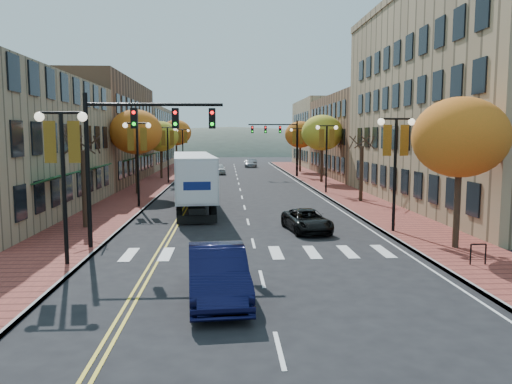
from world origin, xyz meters
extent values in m
plane|color=black|center=(0.00, 0.00, 0.00)|extent=(200.00, 200.00, 0.00)
cube|color=brown|center=(-9.00, 32.50, 0.07)|extent=(4.00, 85.00, 0.15)
cube|color=brown|center=(9.00, 32.50, 0.07)|extent=(4.00, 85.00, 0.15)
cube|color=brown|center=(-17.00, 36.00, 5.50)|extent=(12.00, 24.00, 11.00)
cube|color=#9E8966|center=(-17.00, 61.00, 4.75)|extent=(12.00, 26.00, 9.50)
cube|color=#997F5B|center=(18.50, 16.00, 7.50)|extent=(15.00, 28.00, 15.00)
cube|color=brown|center=(18.50, 42.00, 5.00)|extent=(15.00, 24.00, 10.00)
cube|color=#9E8966|center=(18.50, 64.00, 5.50)|extent=(15.00, 20.00, 11.00)
cylinder|color=#382619|center=(-9.00, 8.00, 2.25)|extent=(0.28, 0.28, 4.20)
cylinder|color=#382619|center=(-9.00, 24.00, 2.60)|extent=(0.28, 0.28, 4.90)
ellipsoid|color=orange|center=(-9.00, 24.00, 5.46)|extent=(4.48, 4.48, 3.81)
cylinder|color=#382619|center=(-9.00, 40.00, 2.42)|extent=(0.28, 0.28, 4.55)
ellipsoid|color=gold|center=(-9.00, 40.00, 5.07)|extent=(4.16, 4.16, 3.54)
cylinder|color=#382619|center=(-9.00, 58.00, 2.67)|extent=(0.28, 0.28, 5.04)
ellipsoid|color=orange|center=(-9.00, 58.00, 5.62)|extent=(4.61, 4.61, 3.92)
cylinder|color=#382619|center=(9.00, 2.00, 2.42)|extent=(0.28, 0.28, 4.55)
ellipsoid|color=orange|center=(9.00, 2.00, 5.07)|extent=(4.16, 4.16, 3.54)
cylinder|color=#382619|center=(9.00, 18.00, 2.25)|extent=(0.28, 0.28, 4.20)
cylinder|color=#382619|center=(9.00, 34.00, 2.60)|extent=(0.28, 0.28, 4.90)
ellipsoid|color=gold|center=(9.00, 34.00, 5.46)|extent=(4.48, 4.48, 3.81)
cylinder|color=#382619|center=(9.00, 50.00, 2.53)|extent=(0.28, 0.28, 4.76)
ellipsoid|color=orange|center=(9.00, 50.00, 5.30)|extent=(4.35, 4.35, 3.70)
cylinder|color=black|center=(-7.50, 0.00, 3.00)|extent=(0.16, 0.16, 6.00)
cylinder|color=black|center=(-7.50, 0.00, 6.00)|extent=(1.60, 0.10, 0.10)
sphere|color=#FFF2CC|center=(-8.30, 0.00, 5.85)|extent=(0.36, 0.36, 0.36)
sphere|color=#FFF2CC|center=(-6.70, 0.00, 5.85)|extent=(0.36, 0.36, 0.36)
cube|color=orange|center=(-7.95, 0.00, 4.90)|extent=(0.45, 0.03, 1.60)
cube|color=orange|center=(-7.05, 0.00, 4.90)|extent=(0.45, 0.03, 1.60)
cylinder|color=black|center=(-7.50, 16.00, 3.00)|extent=(0.16, 0.16, 6.00)
cylinder|color=black|center=(-7.50, 16.00, 6.00)|extent=(1.60, 0.10, 0.10)
sphere|color=#FFF2CC|center=(-8.30, 16.00, 5.85)|extent=(0.36, 0.36, 0.36)
sphere|color=#FFF2CC|center=(-6.70, 16.00, 5.85)|extent=(0.36, 0.36, 0.36)
cube|color=orange|center=(-7.95, 16.00, 4.90)|extent=(0.45, 0.03, 1.60)
cube|color=orange|center=(-7.05, 16.00, 4.90)|extent=(0.45, 0.03, 1.60)
cylinder|color=black|center=(-7.50, 34.00, 3.00)|extent=(0.16, 0.16, 6.00)
cylinder|color=black|center=(-7.50, 34.00, 6.00)|extent=(1.60, 0.10, 0.10)
sphere|color=#FFF2CC|center=(-8.30, 34.00, 5.85)|extent=(0.36, 0.36, 0.36)
sphere|color=#FFF2CC|center=(-6.70, 34.00, 5.85)|extent=(0.36, 0.36, 0.36)
cube|color=orange|center=(-7.95, 34.00, 4.90)|extent=(0.45, 0.03, 1.60)
cube|color=orange|center=(-7.05, 34.00, 4.90)|extent=(0.45, 0.03, 1.60)
cylinder|color=black|center=(-7.50, 52.00, 3.00)|extent=(0.16, 0.16, 6.00)
cylinder|color=black|center=(-7.50, 52.00, 6.00)|extent=(1.60, 0.10, 0.10)
sphere|color=#FFF2CC|center=(-8.30, 52.00, 5.85)|extent=(0.36, 0.36, 0.36)
sphere|color=#FFF2CC|center=(-6.70, 52.00, 5.85)|extent=(0.36, 0.36, 0.36)
cube|color=orange|center=(-7.95, 52.00, 4.90)|extent=(0.45, 0.03, 1.60)
cube|color=orange|center=(-7.05, 52.00, 4.90)|extent=(0.45, 0.03, 1.60)
cylinder|color=black|center=(7.50, 6.00, 3.00)|extent=(0.16, 0.16, 6.00)
cylinder|color=black|center=(7.50, 6.00, 6.00)|extent=(1.60, 0.10, 0.10)
sphere|color=#FFF2CC|center=(6.70, 6.00, 5.85)|extent=(0.36, 0.36, 0.36)
sphere|color=#FFF2CC|center=(8.30, 6.00, 5.85)|extent=(0.36, 0.36, 0.36)
cube|color=orange|center=(7.05, 6.00, 4.90)|extent=(0.45, 0.03, 1.60)
cube|color=orange|center=(7.95, 6.00, 4.90)|extent=(0.45, 0.03, 1.60)
cylinder|color=black|center=(7.50, 24.00, 3.00)|extent=(0.16, 0.16, 6.00)
cylinder|color=black|center=(7.50, 24.00, 6.00)|extent=(1.60, 0.10, 0.10)
sphere|color=#FFF2CC|center=(6.70, 24.00, 5.85)|extent=(0.36, 0.36, 0.36)
sphere|color=#FFF2CC|center=(8.30, 24.00, 5.85)|extent=(0.36, 0.36, 0.36)
cube|color=orange|center=(7.05, 24.00, 4.90)|extent=(0.45, 0.03, 1.60)
cube|color=orange|center=(7.95, 24.00, 4.90)|extent=(0.45, 0.03, 1.60)
cylinder|color=black|center=(7.50, 42.00, 3.00)|extent=(0.16, 0.16, 6.00)
cylinder|color=black|center=(7.50, 42.00, 6.00)|extent=(1.60, 0.10, 0.10)
sphere|color=#FFF2CC|center=(6.70, 42.00, 5.85)|extent=(0.36, 0.36, 0.36)
sphere|color=#FFF2CC|center=(8.30, 42.00, 5.85)|extent=(0.36, 0.36, 0.36)
cube|color=orange|center=(7.05, 42.00, 4.90)|extent=(0.45, 0.03, 1.60)
cube|color=orange|center=(7.95, 42.00, 4.90)|extent=(0.45, 0.03, 1.60)
cylinder|color=black|center=(-7.40, 3.00, 3.50)|extent=(0.20, 0.20, 7.00)
cylinder|color=black|center=(-4.40, 3.00, 6.50)|extent=(6.00, 0.14, 0.14)
cube|color=black|center=(-5.30, 3.00, 5.90)|extent=(0.30, 0.25, 0.90)
sphere|color=#FF0C0C|center=(-5.30, 2.86, 6.15)|extent=(0.16, 0.16, 0.16)
cube|color=black|center=(-3.50, 3.00, 5.90)|extent=(0.30, 0.25, 0.90)
sphere|color=#FF0C0C|center=(-3.50, 2.86, 6.15)|extent=(0.16, 0.16, 0.16)
cube|color=black|center=(-1.88, 3.00, 5.90)|extent=(0.30, 0.25, 0.90)
sphere|color=#FF0C0C|center=(-1.88, 2.86, 6.15)|extent=(0.16, 0.16, 0.16)
cylinder|color=black|center=(7.40, 42.00, 3.50)|extent=(0.20, 0.20, 7.00)
cylinder|color=black|center=(4.40, 42.00, 6.50)|extent=(6.00, 0.14, 0.14)
cube|color=black|center=(5.30, 42.00, 5.90)|extent=(0.30, 0.25, 0.90)
sphere|color=#FF0C0C|center=(5.30, 41.86, 6.15)|extent=(0.16, 0.16, 0.16)
cube|color=black|center=(3.50, 42.00, 5.90)|extent=(0.30, 0.25, 0.90)
sphere|color=#FF0C0C|center=(3.50, 41.86, 6.15)|extent=(0.16, 0.16, 0.16)
cube|color=black|center=(1.88, 42.00, 5.90)|extent=(0.30, 0.25, 0.90)
sphere|color=#FF0C0C|center=(1.88, 41.86, 6.15)|extent=(0.16, 0.16, 0.16)
cube|color=black|center=(-3.58, 15.00, 0.82)|extent=(2.24, 12.56, 0.34)
cube|color=silver|center=(-3.58, 15.00, 2.51)|extent=(3.77, 12.72, 2.70)
cube|color=black|center=(-4.37, 22.67, 1.59)|extent=(2.69, 3.12, 2.41)
cylinder|color=black|center=(-4.08, 9.91, 0.48)|extent=(0.43, 0.99, 0.96)
cylinder|color=black|center=(-2.06, 10.12, 0.48)|extent=(0.43, 0.99, 0.96)
cylinder|color=black|center=(-4.19, 11.06, 0.48)|extent=(0.43, 0.99, 0.96)
cylinder|color=black|center=(-2.18, 11.27, 0.48)|extent=(0.43, 0.99, 0.96)
cylinder|color=black|center=(-5.25, 21.42, 0.48)|extent=(0.43, 0.99, 0.96)
cylinder|color=black|center=(-3.24, 21.62, 0.48)|extent=(0.43, 0.99, 0.96)
cylinder|color=black|center=(-5.47, 23.52, 0.48)|extent=(0.43, 0.99, 0.96)
cylinder|color=black|center=(-3.46, 23.73, 0.48)|extent=(0.43, 0.99, 0.96)
imported|color=black|center=(-1.55, -4.19, 0.84)|extent=(2.17, 5.21, 1.68)
imported|color=black|center=(3.04, 6.82, 0.60)|extent=(2.54, 4.53, 1.19)
imported|color=silver|center=(-2.37, 47.52, 0.73)|extent=(1.98, 4.36, 1.45)
imported|color=#9A9BA2|center=(2.49, 62.08, 0.64)|extent=(1.90, 4.43, 1.27)
imported|color=#A5A4AC|center=(2.74, 63.29, 0.68)|extent=(1.84, 4.23, 1.35)
camera|label=1|loc=(-1.23, -19.44, 5.14)|focal=35.00mm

